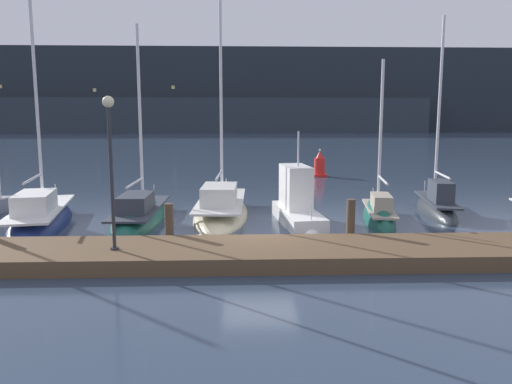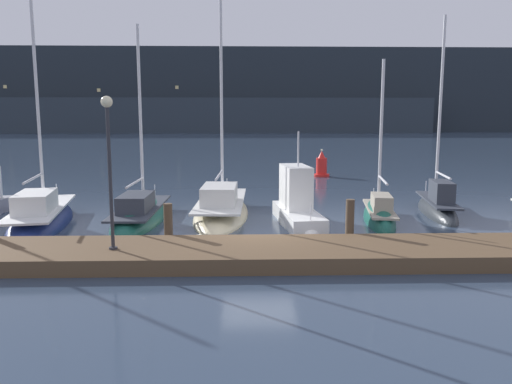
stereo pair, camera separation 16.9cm
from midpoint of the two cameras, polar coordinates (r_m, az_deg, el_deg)
name	(u,v)px [view 2 (the right image)]	position (r m, az deg, el deg)	size (l,w,h in m)	color
ground_plane	(259,242)	(16.79, 0.62, -5.74)	(400.00, 400.00, 0.00)	#2D3D51
dock	(262,253)	(14.64, 0.97, -7.01)	(36.07, 2.80, 0.45)	brown
mooring_pile_2	(168,225)	(16.26, -9.70, -3.77)	(0.28, 0.28, 1.42)	#4C3D2D
mooring_pile_3	(350,223)	(16.49, 10.95, -3.45)	(0.28, 0.28, 1.52)	#4C3D2D
sailboat_berth_3	(42,221)	(21.03, -23.10, -3.05)	(3.24, 7.49, 11.07)	navy
sailboat_berth_4	(141,218)	(20.68, -12.81, -2.87)	(1.92, 6.84, 8.46)	#195647
sailboat_berth_5	(221,212)	(21.08, -3.75, -2.28)	(2.53, 7.66, 12.07)	beige
motorboat_berth_6	(297,213)	(19.65, 4.99, -2.46)	(1.89, 4.93, 4.20)	white
sailboat_berth_7	(379,219)	(20.61, 14.12, -2.98)	(1.93, 5.13, 7.19)	#195647
sailboat_berth_8	(437,209)	(22.90, 20.21, -1.89)	(2.11, 5.64, 9.00)	#2D3338
channel_buoy	(321,166)	(34.86, 7.63, 2.93)	(1.12, 1.12, 1.90)	red
dock_lamppost	(109,149)	(14.31, -16.15, 4.75)	(0.32, 0.32, 4.28)	#2D2D33
hillside_backdrop	(229,94)	(131.20, -3.03, 11.09)	(240.00, 23.00, 20.69)	#232B33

